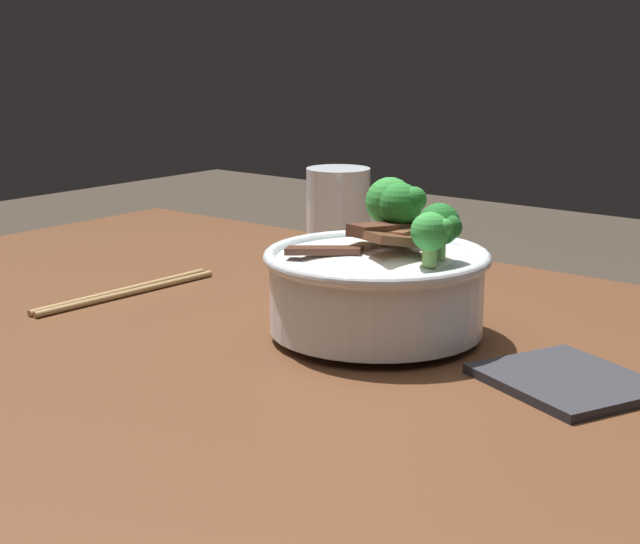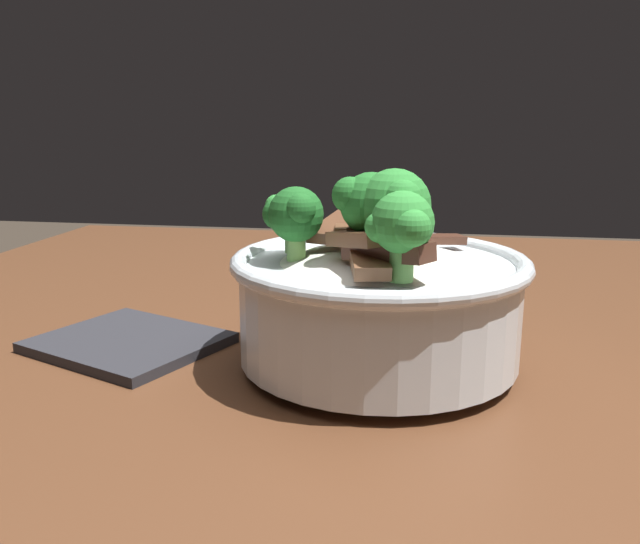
% 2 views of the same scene
% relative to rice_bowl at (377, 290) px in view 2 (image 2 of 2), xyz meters
% --- Properties ---
extents(dining_table, '(1.22, 0.90, 0.79)m').
position_rel_rice_bowl_xyz_m(dining_table, '(-0.08, -0.11, -0.19)').
color(dining_table, '#56331E').
rests_on(dining_table, ground).
extents(rice_bowl, '(0.21, 0.21, 0.15)m').
position_rel_rice_bowl_xyz_m(rice_bowl, '(0.00, 0.00, 0.00)').
color(rice_bowl, silver).
rests_on(rice_bowl, dining_table).
extents(folded_napkin, '(0.16, 0.15, 0.01)m').
position_rel_rice_bowl_xyz_m(folded_napkin, '(0.20, -0.01, -0.05)').
color(folded_napkin, '#28282D').
rests_on(folded_napkin, dining_table).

